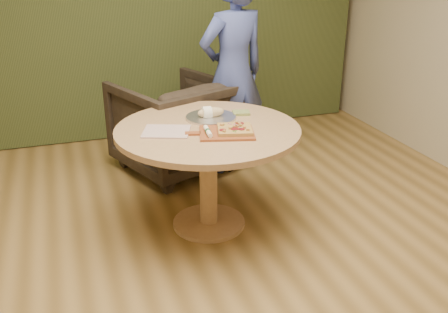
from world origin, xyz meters
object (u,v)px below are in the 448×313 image
at_px(serving_tray, 211,117).
at_px(person_standing, 233,73).
at_px(bread_roll, 210,112).
at_px(armchair, 174,121).
at_px(pizza_paddle, 225,133).
at_px(pedestal_table, 208,147).
at_px(cutlery_roll, 208,131).
at_px(flatbread_pizza, 235,129).

height_order(serving_tray, person_standing, person_standing).
xyz_separation_m(bread_roll, armchair, (-0.06, 0.88, -0.34)).
bearing_deg(pizza_paddle, person_standing, 82.97).
xyz_separation_m(pizza_paddle, serving_tray, (0.01, 0.34, -0.00)).
distance_m(serving_tray, bread_roll, 0.04).
height_order(pedestal_table, pizza_paddle, pizza_paddle).
bearing_deg(pizza_paddle, bread_roll, 105.09).
distance_m(cutlery_roll, armchair, 1.25).
xyz_separation_m(pedestal_table, flatbread_pizza, (0.14, -0.16, 0.17)).
bearing_deg(flatbread_pizza, person_standing, 71.08).
xyz_separation_m(pedestal_table, armchair, (0.01, 1.06, -0.15)).
relative_size(armchair, person_standing, 0.52).
distance_m(cutlery_roll, serving_tray, 0.35).
relative_size(cutlery_roll, person_standing, 0.11).
bearing_deg(serving_tray, cutlery_roll, -110.36).
bearing_deg(serving_tray, bread_roll, 180.00).
height_order(flatbread_pizza, armchair, armchair).
xyz_separation_m(pedestal_table, person_standing, (0.51, 0.92, 0.26)).
relative_size(pedestal_table, armchair, 1.37).
bearing_deg(person_standing, serving_tray, 46.34).
bearing_deg(person_standing, flatbread_pizza, 57.51).
bearing_deg(bread_roll, armchair, 94.09).
bearing_deg(pizza_paddle, pedestal_table, 129.32).
bearing_deg(flatbread_pizza, cutlery_roll, 176.44).
distance_m(flatbread_pizza, armchair, 1.27).
bearing_deg(pedestal_table, cutlery_roll, -106.31).
distance_m(pizza_paddle, armchair, 1.25).
xyz_separation_m(pedestal_table, cutlery_roll, (-0.04, -0.15, 0.17)).
bearing_deg(flatbread_pizza, serving_tray, 99.45).
distance_m(pizza_paddle, serving_tray, 0.34).
bearing_deg(pedestal_table, pizza_paddle, -65.74).
relative_size(serving_tray, bread_roll, 1.84).
relative_size(pizza_paddle, bread_roll, 2.45).
xyz_separation_m(flatbread_pizza, cutlery_roll, (-0.18, 0.01, 0.00)).
height_order(cutlery_roll, armchair, armchair).
bearing_deg(person_standing, cutlery_roll, 49.19).
bearing_deg(serving_tray, armchair, 94.67).
height_order(pedestal_table, cutlery_roll, cutlery_roll).
height_order(bread_roll, armchair, armchair).
height_order(flatbread_pizza, cutlery_roll, flatbread_pizza).
xyz_separation_m(cutlery_roll, armchair, (0.05, 1.21, -0.32)).
relative_size(flatbread_pizza, armchair, 0.30).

